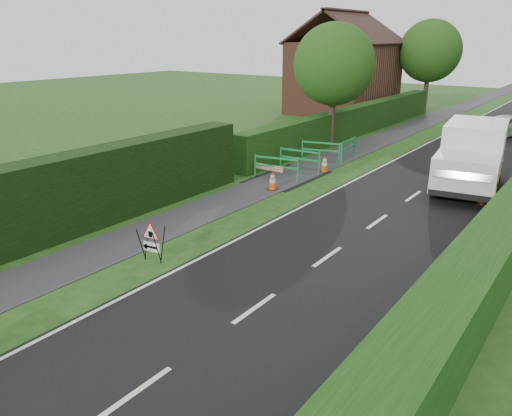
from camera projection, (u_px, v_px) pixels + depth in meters
The scene contains 20 objects.
ground at pixel (147, 295), 12.07m from camera, with size 120.00×120.00×0.00m, color #1A4513.
footpath at pixel (447, 113), 40.49m from camera, with size 2.00×90.00×0.02m, color #2D2D30.
hedge_west_near at pixel (32, 246), 14.85m from camera, with size 1.10×18.00×2.50m, color black.
hedge_west_far at pixel (354, 135), 31.67m from camera, with size 1.00×24.00×1.80m, color #14380F.
house_west at pixel (343, 77), 39.62m from camera, with size 7.50×7.40×7.88m.
tree_nw at pixel (334, 64), 26.92m from camera, with size 4.40×4.40×6.70m.
tree_fw at pixel (430, 51), 39.04m from camera, with size 4.80×4.80×7.24m.
triangle_sign at pixel (150, 238), 13.61m from camera, with size 0.79×0.79×1.01m.
works_van at pixel (472, 155), 20.08m from camera, with size 3.04×5.99×2.61m.
traffic_cone_0 at pixel (483, 195), 18.40m from camera, with size 0.38×0.38×0.79m.
traffic_cone_1 at pixel (506, 193), 18.61m from camera, with size 0.38×0.38×0.79m.
traffic_cone_2 at pixel (496, 174), 21.10m from camera, with size 0.38×0.38×0.79m.
traffic_cone_3 at pixel (273, 181), 20.20m from camera, with size 0.38×0.38×0.79m.
traffic_cone_4 at pixel (325, 164), 22.84m from camera, with size 0.38×0.38×0.79m.
ped_barrier_0 at pixel (276, 165), 21.71m from camera, with size 2.09×0.77×1.00m.
ped_barrier_1 at pixel (300, 157), 23.12m from camera, with size 2.08×0.51×1.00m.
ped_barrier_2 at pixel (322, 149), 24.80m from camera, with size 2.08×0.86×1.00m.
ped_barrier_3 at pixel (347, 147), 25.26m from camera, with size 0.50×2.08×1.00m.
redwhite_plank at pixel (269, 177), 22.11m from camera, with size 1.50×0.04×0.25m, color red.
hatchback_car at pixel (502, 126), 30.93m from camera, with size 1.60×3.98×1.36m, color silver.
Camera 1 is at (8.45, -7.11, 5.93)m, focal length 35.00 mm.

